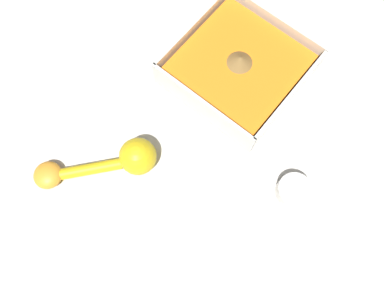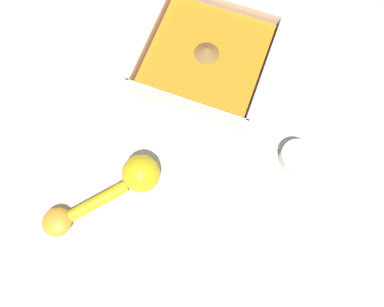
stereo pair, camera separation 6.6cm
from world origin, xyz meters
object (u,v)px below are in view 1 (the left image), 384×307
(lemon_squeezer, at_px, (129,159))
(lemon_half, at_px, (48,175))
(square_dish, at_px, (239,69))
(spice_bowl, at_px, (294,191))

(lemon_squeezer, height_order, lemon_half, lemon_squeezer)
(square_dish, distance_m, lemon_squeezer, 0.27)
(lemon_half, bearing_deg, square_dish, 69.96)
(spice_bowl, height_order, lemon_squeezer, lemon_squeezer)
(square_dish, xyz_separation_m, lemon_squeezer, (-0.04, -0.27, 0.00))
(spice_bowl, xyz_separation_m, lemon_half, (-0.36, -0.26, 0.00))
(lemon_squeezer, bearing_deg, spice_bowl, -21.50)
(spice_bowl, bearing_deg, lemon_squeezer, -151.28)
(lemon_squeezer, bearing_deg, lemon_half, 179.28)
(spice_bowl, relative_size, lemon_squeezer, 0.37)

